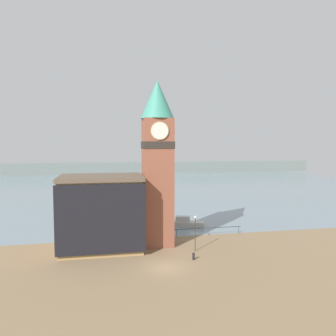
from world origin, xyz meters
name	(u,v)px	position (x,y,z in m)	size (l,w,h in m)	color
ground_plane	(166,267)	(0.00, 0.00, 0.00)	(160.00, 160.00, 0.00)	#846B4C
water	(125,185)	(0.00, 71.31, 0.00)	(160.00, 120.00, 0.00)	gray
far_shoreline	(120,168)	(0.00, 111.31, 2.50)	(180.00, 3.00, 5.00)	slate
pier_railing	(208,229)	(8.32, 11.06, 0.95)	(10.01, 0.08, 1.09)	#333338
clock_tower	(158,159)	(0.45, 8.15, 11.32)	(4.30, 4.30, 21.31)	brown
pier_building	(101,213)	(-6.75, 7.47, 4.67)	(10.32, 7.30, 9.29)	#A88451
boat_near	(187,222)	(6.63, 16.91, 0.55)	(5.40, 3.24, 1.52)	#B7B2A8
mooring_bollard_near	(193,256)	(3.56, 1.68, 0.46)	(0.30, 0.30, 0.84)	black
lamp_post	(195,227)	(4.58, 4.64, 3.02)	(0.32, 0.32, 4.39)	#2D2D33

